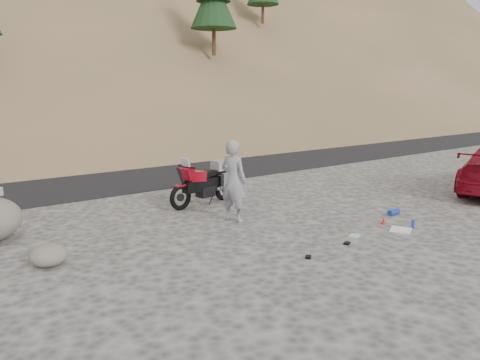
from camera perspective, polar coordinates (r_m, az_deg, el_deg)
name	(u,v)px	position (r m, az deg, el deg)	size (l,w,h in m)	color
ground	(288,228)	(10.92, 5.92, -5.84)	(140.00, 140.00, 0.00)	#454240
road	(128,173)	(18.38, -13.44, 0.81)	(120.00, 7.00, 0.05)	black
motorcycle	(206,183)	(12.99, -4.11, -0.37)	(2.34, 0.92, 1.40)	black
man	(234,221)	(11.46, -0.78, -4.96)	(0.72, 0.47, 1.98)	gray
small_rock	(49,255)	(9.23, -22.30, -8.47)	(0.72, 0.66, 0.41)	#5E5A51
gear_white_cloth	(401,230)	(11.30, 19.00, -5.76)	(0.50, 0.45, 0.02)	white
gear_blue_mat	(394,212)	(12.57, 18.24, -3.73)	(0.15, 0.15, 0.38)	navy
gear_bottle	(413,224)	(11.55, 20.33, -5.05)	(0.07, 0.07, 0.19)	navy
gear_funnel	(384,221)	(11.65, 17.12, -4.78)	(0.12, 0.12, 0.16)	red
gear_glove_a	(347,243)	(10.00, 12.91, -7.52)	(0.15, 0.11, 0.04)	black
gear_glove_b	(308,257)	(9.07, 8.33, -9.28)	(0.14, 0.10, 0.05)	black
gear_blue_cloth	(354,236)	(10.59, 13.77, -6.60)	(0.28, 0.21, 0.01)	#92C1E3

